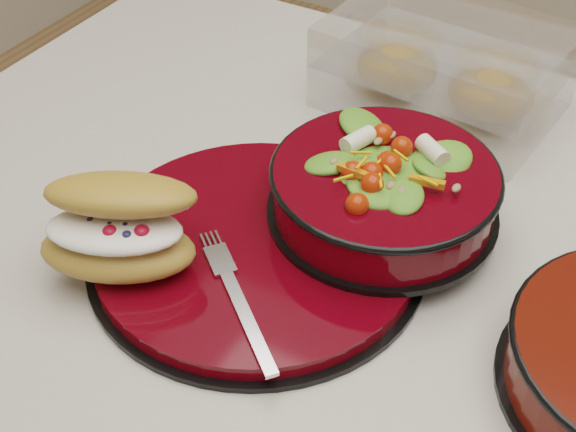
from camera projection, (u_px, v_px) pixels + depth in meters
The scene contains 5 objects.
dinner_plate at pixel (257, 248), 0.70m from camera, with size 0.30×0.30×0.02m.
salad_bowl at pixel (385, 184), 0.70m from camera, with size 0.21×0.21×0.09m.
croissant at pixel (119, 228), 0.65m from camera, with size 0.15×0.13×0.08m.
fork at pixel (239, 301), 0.64m from camera, with size 0.12×0.11×0.00m.
pastry_box at pixel (444, 69), 0.86m from camera, with size 0.26×0.20×0.09m.
Camera 1 is at (0.09, -0.50, 1.39)m, focal length 50.00 mm.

